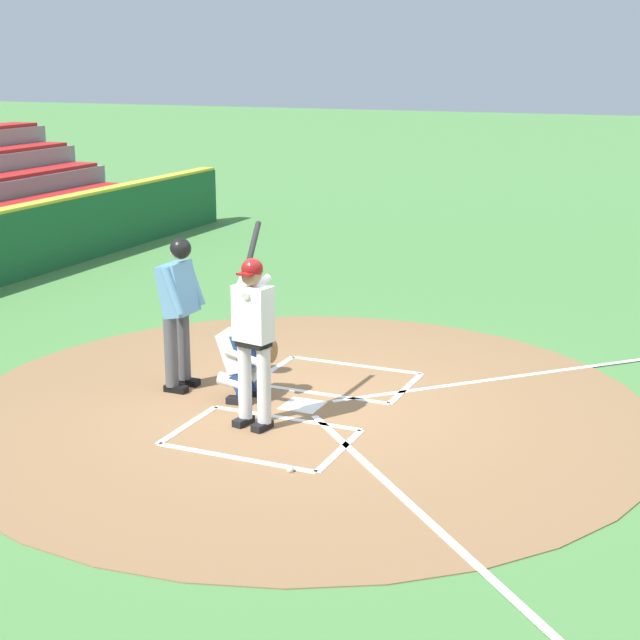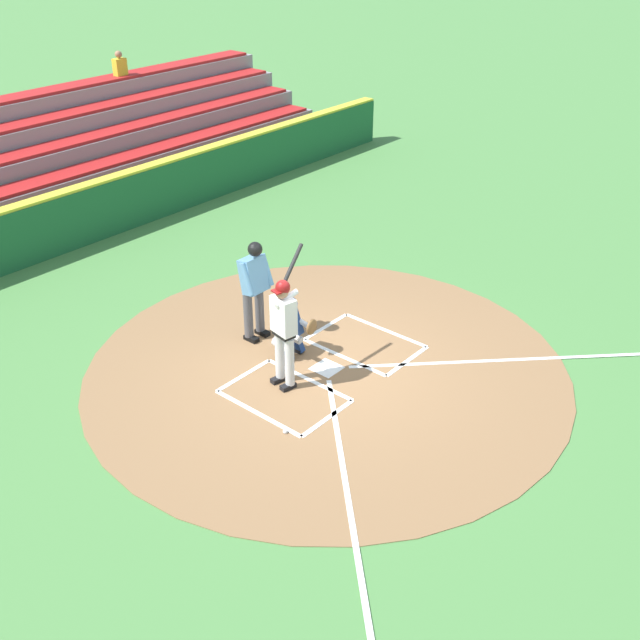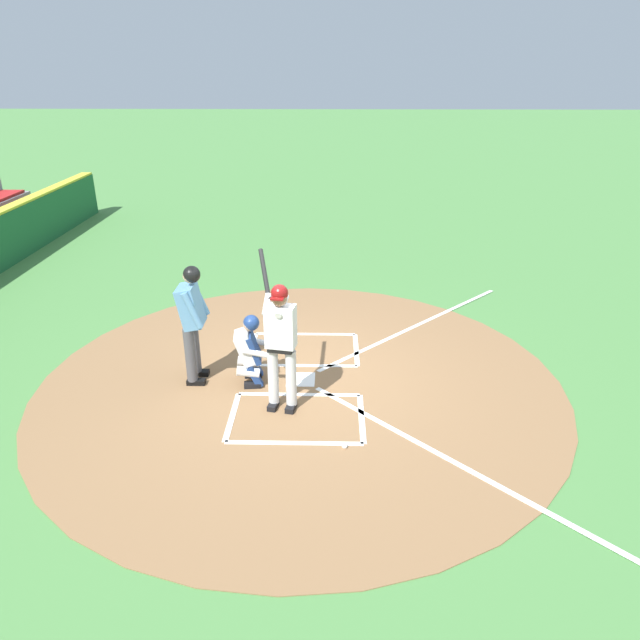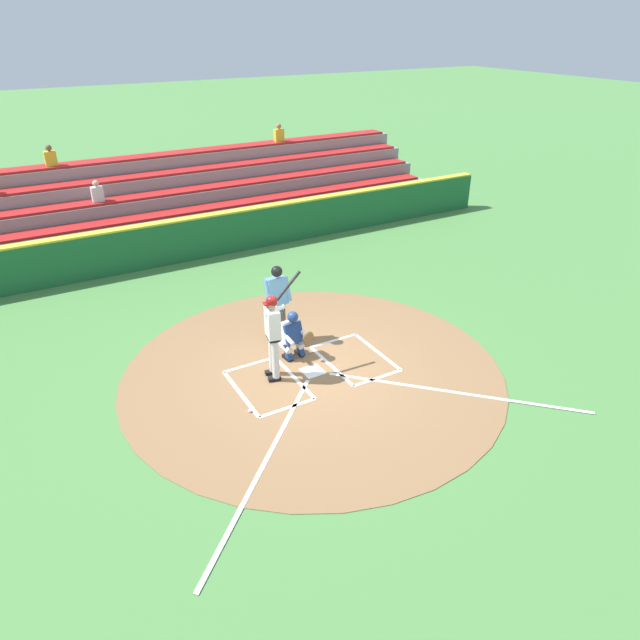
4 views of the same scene
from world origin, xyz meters
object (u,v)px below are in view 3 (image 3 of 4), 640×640
object	(u,v)px
baseball	(345,446)
batter	(280,338)
catcher	(252,348)
plate_umpire	(192,317)

from	to	relation	value
baseball	batter	bearing A→B (deg)	-137.44
catcher	plate_umpire	size ratio (longest dim) A/B	0.61
plate_umpire	baseball	world-z (taller)	plate_umpire
catcher	plate_umpire	distance (m)	1.00
catcher	baseball	distance (m)	2.23
batter	baseball	world-z (taller)	batter
batter	plate_umpire	world-z (taller)	batter
batter	catcher	distance (m)	1.01
plate_umpire	baseball	bearing A→B (deg)	52.95
batter	baseball	distance (m)	1.68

